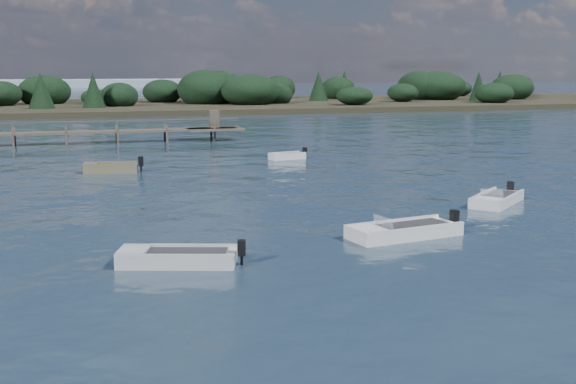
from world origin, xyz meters
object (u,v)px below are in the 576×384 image
object	(u,v)px
dinghy_mid_white_b	(497,201)
dinghy_mid_white_a	(404,233)
tender_far_white	(111,170)
dinghy_mid_grey	(177,260)
tender_far_grey_b	(287,157)

from	to	relation	value
dinghy_mid_white_b	dinghy_mid_white_a	size ratio (longest dim) A/B	0.81
dinghy_mid_white_a	tender_far_white	xyz separation A→B (m)	(-10.16, 21.24, 0.03)
dinghy_mid_grey	dinghy_mid_white_a	bearing A→B (deg)	9.40
dinghy_mid_white_a	tender_far_grey_b	xyz separation A→B (m)	(2.41, 24.42, -0.01)
dinghy_mid_white_a	tender_far_grey_b	world-z (taller)	dinghy_mid_white_a
tender_far_white	dinghy_mid_grey	bearing A→B (deg)	-87.39
dinghy_mid_white_a	tender_far_white	bearing A→B (deg)	115.57
tender_far_grey_b	tender_far_white	size ratio (longest dim) A/B	0.79
dinghy_mid_white_b	tender_far_white	xyz separation A→B (m)	(-17.51, 16.25, 0.04)
dinghy_mid_white_a	tender_far_grey_b	size ratio (longest dim) A/B	1.68
dinghy_mid_white_a	dinghy_mid_grey	bearing A→B (deg)	-170.60
tender_far_white	dinghy_mid_grey	xyz separation A→B (m)	(1.04, -22.75, -0.03)
dinghy_mid_white_a	tender_far_white	distance (m)	23.54
tender_far_grey_b	dinghy_mid_grey	bearing A→B (deg)	-113.97
dinghy_mid_white_a	dinghy_mid_grey	distance (m)	9.25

